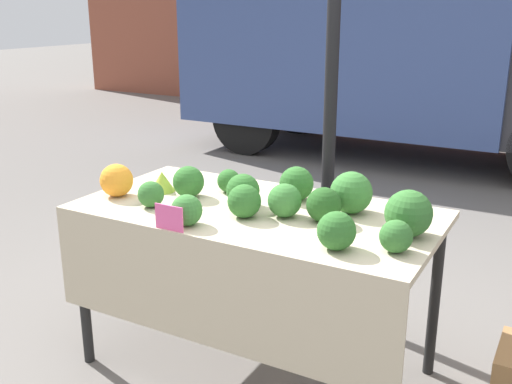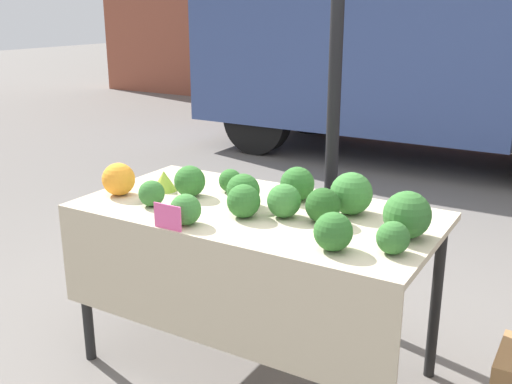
# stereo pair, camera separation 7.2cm
# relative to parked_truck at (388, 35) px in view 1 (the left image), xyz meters

# --- Properties ---
(ground_plane) EXTENTS (40.00, 40.00, 0.00)m
(ground_plane) POSITION_rel_parked_truck_xyz_m (0.83, -4.59, -1.39)
(ground_plane) COLOR slate
(tent_pole) EXTENTS (0.07, 0.07, 2.61)m
(tent_pole) POSITION_rel_parked_truck_xyz_m (0.89, -3.89, -0.09)
(tent_pole) COLOR black
(tent_pole) RESTS_ON ground_plane
(parked_truck) EXTENTS (4.85, 1.81, 2.59)m
(parked_truck) POSITION_rel_parked_truck_xyz_m (0.00, 0.00, 0.00)
(parked_truck) COLOR #384C84
(parked_truck) RESTS_ON ground_plane
(market_table) EXTENTS (1.63, 0.84, 0.82)m
(market_table) POSITION_rel_parked_truck_xyz_m (0.83, -4.65, -0.68)
(market_table) COLOR beige
(market_table) RESTS_ON ground_plane
(orange_cauliflower) EXTENTS (0.16, 0.16, 0.16)m
(orange_cauliflower) POSITION_rel_parked_truck_xyz_m (0.15, -4.75, -0.49)
(orange_cauliflower) COLOR orange
(orange_cauliflower) RESTS_ON market_table
(romanesco_head) EXTENTS (0.13, 0.13, 0.10)m
(romanesco_head) POSITION_rel_parked_truck_xyz_m (0.29, -4.58, -0.52)
(romanesco_head) COLOR #93B238
(romanesco_head) RESTS_ON market_table
(broccoli_head_0) EXTENTS (0.12, 0.12, 0.12)m
(broccoli_head_0) POSITION_rel_parked_truck_xyz_m (0.40, -4.80, -0.51)
(broccoli_head_0) COLOR #336B2D
(broccoli_head_0) RESTS_ON market_table
(broccoli_head_1) EXTENTS (0.19, 0.19, 0.19)m
(broccoli_head_1) POSITION_rel_parked_truck_xyz_m (1.52, -4.59, -0.48)
(broccoli_head_1) COLOR #336B2D
(broccoli_head_1) RESTS_ON market_table
(broccoli_head_2) EXTENTS (0.13, 0.13, 0.13)m
(broccoli_head_2) POSITION_rel_parked_truck_xyz_m (0.68, -4.91, -0.50)
(broccoli_head_2) COLOR #387533
(broccoli_head_2) RESTS_ON market_table
(broccoli_head_3) EXTENTS (0.15, 0.15, 0.15)m
(broccoli_head_3) POSITION_rel_parked_truck_xyz_m (0.84, -4.71, -0.50)
(broccoli_head_3) COLOR #2D6628
(broccoli_head_3) RESTS_ON market_table
(broccoli_head_4) EXTENTS (0.15, 0.15, 0.15)m
(broccoli_head_4) POSITION_rel_parked_truck_xyz_m (0.99, -4.62, -0.50)
(broccoli_head_4) COLOR #387533
(broccoli_head_4) RESTS_ON market_table
(broccoli_head_5) EXTENTS (0.15, 0.15, 0.15)m
(broccoli_head_5) POSITION_rel_parked_truck_xyz_m (0.46, -4.59, -0.50)
(broccoli_head_5) COLOR #2D6628
(broccoli_head_5) RESTS_ON market_table
(broccoli_head_6) EXTENTS (0.12, 0.12, 0.12)m
(broccoli_head_6) POSITION_rel_parked_truck_xyz_m (0.59, -4.43, -0.51)
(broccoli_head_6) COLOR #2D6628
(broccoli_head_6) RESTS_ON market_table
(broccoli_head_7) EXTENTS (0.15, 0.15, 0.15)m
(broccoli_head_7) POSITION_rel_parked_truck_xyz_m (1.32, -4.86, -0.50)
(broccoli_head_7) COLOR #2D6628
(broccoli_head_7) RESTS_ON market_table
(broccoli_head_8) EXTENTS (0.19, 0.19, 0.19)m
(broccoli_head_8) POSITION_rel_parked_truck_xyz_m (1.22, -4.43, -0.48)
(broccoli_head_8) COLOR #387533
(broccoli_head_8) RESTS_ON market_table
(broccoli_head_9) EXTENTS (0.15, 0.15, 0.15)m
(broccoli_head_9) POSITION_rel_parked_truck_xyz_m (0.76, -4.59, -0.49)
(broccoli_head_9) COLOR #2D6628
(broccoli_head_9) RESTS_ON market_table
(broccoli_head_10) EXTENTS (0.15, 0.15, 0.15)m
(broccoli_head_10) POSITION_rel_parked_truck_xyz_m (1.16, -4.60, -0.50)
(broccoli_head_10) COLOR #23511E
(broccoli_head_10) RESTS_ON market_table
(broccoli_head_11) EXTENTS (0.16, 0.16, 0.16)m
(broccoli_head_11) POSITION_rel_parked_truck_xyz_m (0.93, -4.38, -0.49)
(broccoli_head_11) COLOR #2D6628
(broccoli_head_11) RESTS_ON market_table
(broccoli_head_12) EXTENTS (0.12, 0.12, 0.12)m
(broccoli_head_12) POSITION_rel_parked_truck_xyz_m (1.53, -4.78, -0.51)
(broccoli_head_12) COLOR #336B2D
(broccoli_head_12) RESTS_ON market_table
(price_sign) EXTENTS (0.14, 0.01, 0.11)m
(price_sign) POSITION_rel_parked_truck_xyz_m (0.65, -5.00, -0.52)
(price_sign) COLOR #F45B9E
(price_sign) RESTS_ON market_table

